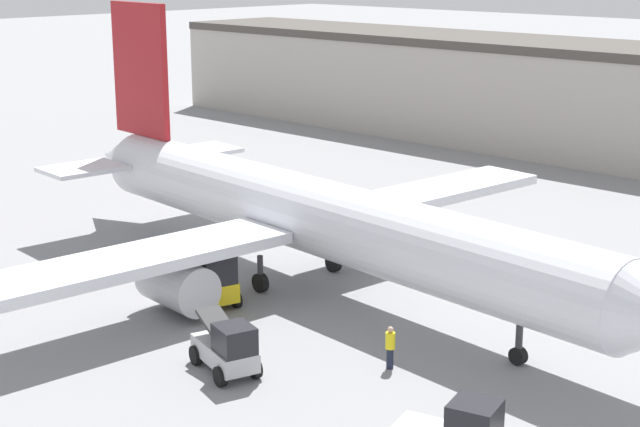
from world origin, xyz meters
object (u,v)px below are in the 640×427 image
Objects in this scene: ground_crew_worker at (390,346)px; belt_loader_truck at (227,348)px; baggage_tug at (212,283)px; airplane at (305,214)px.

ground_crew_worker is 6.15m from belt_loader_truck.
belt_loader_truck is (-4.06, -4.62, 0.11)m from ground_crew_worker.
airplane is at bearing 95.90° from baggage_tug.
ground_crew_worker is 0.58× the size of baggage_tug.
baggage_tug reaches higher than belt_loader_truck.
airplane is 10.79m from ground_crew_worker.
airplane reaches higher than ground_crew_worker.
airplane is 11.01m from belt_loader_truck.
ground_crew_worker is 10.12m from baggage_tug.
belt_loader_truck is at bearing -20.80° from baggage_tug.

